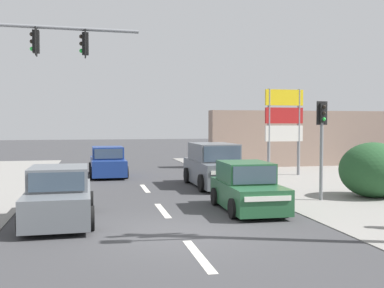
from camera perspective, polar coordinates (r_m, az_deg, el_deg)
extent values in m
plane|color=#3A3A3D|center=(11.56, -1.49, -11.22)|extent=(140.00, 140.00, 0.00)
cube|color=silver|center=(9.67, 0.83, -13.96)|extent=(0.20, 2.40, 0.01)
cube|color=silver|center=(14.45, -3.77, -8.41)|extent=(0.20, 2.40, 0.01)
cube|color=silver|center=(19.34, -6.01, -5.62)|extent=(0.20, 2.40, 0.01)
cylinder|color=slate|center=(14.79, -17.16, 13.94)|extent=(5.20, 0.29, 0.11)
cube|color=black|center=(14.74, -19.20, 12.17)|extent=(0.21, 0.27, 0.68)
cube|color=black|center=(14.74, -19.20, 12.17)|extent=(0.06, 0.44, 0.84)
sphere|color=black|center=(14.79, -19.69, 13.00)|extent=(0.13, 0.13, 0.13)
sphere|color=black|center=(14.75, -19.68, 12.16)|extent=(0.13, 0.13, 0.13)
sphere|color=green|center=(14.71, -19.66, 11.31)|extent=(0.13, 0.13, 0.13)
cube|color=black|center=(14.70, -13.40, 12.27)|extent=(0.21, 0.27, 0.68)
cube|color=black|center=(14.70, -13.40, 12.27)|extent=(0.06, 0.44, 0.84)
sphere|color=black|center=(14.73, -13.89, 13.11)|extent=(0.13, 0.13, 0.13)
sphere|color=black|center=(14.70, -13.88, 12.27)|extent=(0.13, 0.13, 0.13)
sphere|color=green|center=(14.66, -13.87, 11.42)|extent=(0.13, 0.13, 0.13)
cylinder|color=slate|center=(16.71, 16.10, -2.18)|extent=(0.12, 0.12, 2.80)
cube|color=black|center=(16.66, 16.17, 3.79)|extent=(0.29, 0.24, 0.68)
cube|color=black|center=(16.66, 16.17, 3.79)|extent=(0.44, 0.11, 0.84)
sphere|color=black|center=(16.57, 16.44, 4.56)|extent=(0.13, 0.13, 0.13)
sphere|color=black|center=(16.56, 16.43, 3.80)|extent=(0.13, 0.13, 0.13)
sphere|color=green|center=(16.56, 16.42, 3.04)|extent=(0.13, 0.13, 0.13)
cylinder|color=slate|center=(23.97, 9.74, 1.44)|extent=(0.16, 0.16, 4.60)
cylinder|color=slate|center=(24.66, 13.40, 1.44)|extent=(0.16, 0.16, 4.60)
cube|color=yellow|center=(24.34, 11.63, 5.80)|extent=(2.10, 0.14, 0.84)
cube|color=red|center=(24.30, 11.61, 3.56)|extent=(2.10, 0.14, 0.84)
cube|color=silver|center=(24.30, 11.59, 1.32)|extent=(2.10, 0.14, 0.84)
ellipsoid|color=#234C28|center=(18.09, 22.02, -3.07)|extent=(2.55, 2.29, 2.07)
cube|color=gray|center=(30.06, 13.49, 0.68)|extent=(12.00, 1.00, 3.60)
cube|color=#235633|center=(14.43, 7.10, -6.41)|extent=(1.71, 3.65, 0.76)
cube|color=#235633|center=(14.62, 6.76, -3.52)|extent=(1.54, 1.95, 0.64)
cube|color=#384756|center=(13.70, 7.97, -3.93)|extent=(1.36, 0.10, 0.54)
cube|color=#384756|center=(15.54, 5.69, -3.15)|extent=(1.33, 0.10, 0.51)
cube|color=white|center=(12.70, 9.62, -6.87)|extent=(1.36, 0.08, 0.14)
cylinder|color=black|center=(13.70, 11.75, -7.81)|extent=(0.20, 0.61, 0.60)
cylinder|color=black|center=(13.18, 5.24, -8.18)|extent=(0.20, 0.61, 0.60)
cylinder|color=black|center=(15.75, 8.64, -6.43)|extent=(0.20, 0.61, 0.60)
cylinder|color=black|center=(15.31, 2.94, -6.66)|extent=(0.20, 0.61, 0.60)
cube|color=navy|center=(24.08, -10.66, -2.75)|extent=(1.79, 4.24, 0.80)
cube|color=navy|center=(23.98, -10.67, -1.08)|extent=(1.60, 1.93, 0.62)
cube|color=#384756|center=(24.95, -10.79, -0.94)|extent=(1.44, 0.09, 0.53)
cube|color=#384756|center=(23.01, -10.54, -1.23)|extent=(1.40, 0.09, 0.50)
cube|color=white|center=(26.18, -10.91, -1.94)|extent=(1.45, 0.07, 0.14)
cylinder|color=black|center=(25.37, -12.73, -3.00)|extent=(0.20, 0.64, 0.64)
cylinder|color=black|center=(25.45, -8.90, -2.95)|extent=(0.20, 0.64, 0.64)
cylinder|color=black|center=(22.78, -12.62, -3.63)|extent=(0.20, 0.64, 0.64)
cylinder|color=black|center=(22.87, -8.35, -3.57)|extent=(0.20, 0.64, 0.64)
cube|color=slate|center=(19.78, 2.88, -3.59)|extent=(1.88, 4.52, 1.00)
cube|color=slate|center=(19.89, 2.72, -1.01)|extent=(1.74, 2.72, 0.76)
cube|color=#384756|center=(18.58, 3.87, -1.26)|extent=(1.58, 0.07, 0.65)
cube|color=#384756|center=(21.21, 1.73, -0.78)|extent=(1.55, 0.07, 0.61)
cube|color=white|center=(17.59, 4.90, -3.62)|extent=(1.56, 0.05, 0.14)
cylinder|color=black|center=(18.77, 6.75, -4.78)|extent=(0.23, 0.72, 0.72)
cylinder|color=black|center=(18.23, 1.28, -4.98)|extent=(0.23, 0.72, 0.72)
cylinder|color=black|center=(21.40, 4.23, -3.87)|extent=(0.23, 0.72, 0.72)
cylinder|color=black|center=(20.93, -0.60, -4.00)|extent=(0.23, 0.72, 0.72)
cube|color=slate|center=(13.29, -16.48, -7.13)|extent=(1.75, 4.22, 0.80)
cube|color=slate|center=(13.14, -16.53, -4.11)|extent=(1.58, 1.92, 0.62)
cube|color=#384756|center=(14.11, -16.29, -3.66)|extent=(1.44, 0.08, 0.53)
cube|color=#384756|center=(12.18, -16.81, -4.64)|extent=(1.40, 0.08, 0.50)
cube|color=white|center=(15.36, -16.01, -5.14)|extent=(1.45, 0.06, 0.14)
cylinder|color=black|center=(14.68, -19.50, -7.12)|extent=(0.20, 0.64, 0.64)
cylinder|color=black|center=(14.59, -12.80, -7.10)|extent=(0.20, 0.64, 0.64)
cylinder|color=black|center=(12.14, -20.89, -9.17)|extent=(0.20, 0.64, 0.64)
cylinder|color=black|center=(12.03, -12.74, -9.17)|extent=(0.20, 0.64, 0.64)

